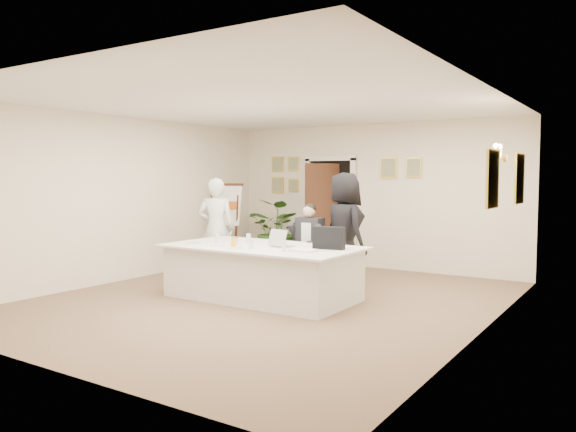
{
  "coord_description": "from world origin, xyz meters",
  "views": [
    {
      "loc": [
        4.59,
        -6.55,
        1.78
      ],
      "look_at": [
        -0.06,
        0.6,
        1.18
      ],
      "focal_mm": 35.0,
      "sensor_mm": 36.0,
      "label": 1
    }
  ],
  "objects_px": {
    "standing_man": "(216,228)",
    "potted_palm": "(278,230)",
    "laptop": "(282,237)",
    "oj_glass": "(234,243)",
    "laptop_bag": "(329,238)",
    "conference_table": "(262,272)",
    "standing_woman": "(344,231)",
    "seated_man": "(308,245)",
    "steel_jug": "(235,241)",
    "paper_stack": "(303,250)",
    "flip_chart": "(230,229)"
  },
  "relations": [
    {
      "from": "conference_table",
      "to": "standing_woman",
      "type": "distance_m",
      "value": 1.58
    },
    {
      "from": "potted_palm",
      "to": "laptop",
      "type": "bearing_deg",
      "value": -55.11
    },
    {
      "from": "seated_man",
      "to": "laptop_bag",
      "type": "xyz_separation_m",
      "value": [
        0.88,
        -0.91,
        0.25
      ]
    },
    {
      "from": "laptop_bag",
      "to": "conference_table",
      "type": "bearing_deg",
      "value": -177.92
    },
    {
      "from": "standing_woman",
      "to": "laptop",
      "type": "distance_m",
      "value": 1.29
    },
    {
      "from": "seated_man",
      "to": "paper_stack",
      "type": "xyz_separation_m",
      "value": [
        0.71,
        -1.32,
        0.11
      ]
    },
    {
      "from": "laptop",
      "to": "seated_man",
      "type": "bearing_deg",
      "value": 109.83
    },
    {
      "from": "conference_table",
      "to": "standing_man",
      "type": "xyz_separation_m",
      "value": [
        -1.62,
        0.88,
        0.49
      ]
    },
    {
      "from": "conference_table",
      "to": "laptop_bag",
      "type": "distance_m",
      "value": 1.15
    },
    {
      "from": "conference_table",
      "to": "flip_chart",
      "type": "bearing_deg",
      "value": 137.54
    },
    {
      "from": "flip_chart",
      "to": "potted_palm",
      "type": "xyz_separation_m",
      "value": [
        0.42,
        1.08,
        -0.09
      ]
    },
    {
      "from": "standing_man",
      "to": "laptop",
      "type": "height_order",
      "value": "standing_man"
    },
    {
      "from": "standing_woman",
      "to": "conference_table",
      "type": "bearing_deg",
      "value": 95.26
    },
    {
      "from": "potted_palm",
      "to": "seated_man",
      "type": "bearing_deg",
      "value": -46.21
    },
    {
      "from": "laptop",
      "to": "laptop_bag",
      "type": "height_order",
      "value": "laptop_bag"
    },
    {
      "from": "conference_table",
      "to": "potted_palm",
      "type": "xyz_separation_m",
      "value": [
        -1.85,
        3.16,
        0.26
      ]
    },
    {
      "from": "seated_man",
      "to": "steel_jug",
      "type": "xyz_separation_m",
      "value": [
        -0.52,
        -1.24,
        0.15
      ]
    },
    {
      "from": "seated_man",
      "to": "laptop_bag",
      "type": "distance_m",
      "value": 1.29
    },
    {
      "from": "flip_chart",
      "to": "laptop_bag",
      "type": "height_order",
      "value": "flip_chart"
    },
    {
      "from": "conference_table",
      "to": "flip_chart",
      "type": "xyz_separation_m",
      "value": [
        -2.27,
        2.08,
        0.36
      ]
    },
    {
      "from": "seated_man",
      "to": "paper_stack",
      "type": "distance_m",
      "value": 1.5
    },
    {
      "from": "standing_woman",
      "to": "steel_jug",
      "type": "xyz_separation_m",
      "value": [
        -1.04,
        -1.47,
        -0.09
      ]
    },
    {
      "from": "flip_chart",
      "to": "standing_woman",
      "type": "height_order",
      "value": "standing_woman"
    },
    {
      "from": "laptop",
      "to": "oj_glass",
      "type": "relative_size",
      "value": 2.63
    },
    {
      "from": "seated_man",
      "to": "laptop",
      "type": "relative_size",
      "value": 3.99
    },
    {
      "from": "standing_man",
      "to": "potted_palm",
      "type": "height_order",
      "value": "standing_man"
    },
    {
      "from": "flip_chart",
      "to": "conference_table",
      "type": "bearing_deg",
      "value": -42.46
    },
    {
      "from": "oj_glass",
      "to": "steel_jug",
      "type": "distance_m",
      "value": 0.27
    },
    {
      "from": "seated_man",
      "to": "standing_man",
      "type": "relative_size",
      "value": 0.78
    },
    {
      "from": "standing_woman",
      "to": "laptop",
      "type": "xyz_separation_m",
      "value": [
        -0.36,
        -1.24,
        -0.01
      ]
    },
    {
      "from": "standing_man",
      "to": "laptop",
      "type": "distance_m",
      "value": 2.07
    },
    {
      "from": "paper_stack",
      "to": "seated_man",
      "type": "bearing_deg",
      "value": 118.31
    },
    {
      "from": "laptop_bag",
      "to": "paper_stack",
      "type": "relative_size",
      "value": 1.34
    },
    {
      "from": "paper_stack",
      "to": "steel_jug",
      "type": "height_order",
      "value": "steel_jug"
    },
    {
      "from": "laptop_bag",
      "to": "paper_stack",
      "type": "bearing_deg",
      "value": -120.82
    },
    {
      "from": "oj_glass",
      "to": "seated_man",
      "type": "bearing_deg",
      "value": 76.02
    },
    {
      "from": "oj_glass",
      "to": "standing_woman",
      "type": "bearing_deg",
      "value": 62.27
    },
    {
      "from": "flip_chart",
      "to": "laptop",
      "type": "bearing_deg",
      "value": -37.81
    },
    {
      "from": "standing_man",
      "to": "potted_palm",
      "type": "distance_m",
      "value": 2.29
    },
    {
      "from": "flip_chart",
      "to": "standing_woman",
      "type": "relative_size",
      "value": 0.87
    },
    {
      "from": "oj_glass",
      "to": "laptop",
      "type": "bearing_deg",
      "value": 40.96
    },
    {
      "from": "paper_stack",
      "to": "oj_glass",
      "type": "xyz_separation_m",
      "value": [
        -1.07,
        -0.14,
        0.05
      ]
    },
    {
      "from": "steel_jug",
      "to": "potted_palm",
      "type": "bearing_deg",
      "value": 113.83
    },
    {
      "from": "flip_chart",
      "to": "standing_man",
      "type": "bearing_deg",
      "value": -61.5
    },
    {
      "from": "conference_table",
      "to": "seated_man",
      "type": "relative_size",
      "value": 2.08
    },
    {
      "from": "flip_chart",
      "to": "standing_man",
      "type": "distance_m",
      "value": 1.37
    },
    {
      "from": "paper_stack",
      "to": "steel_jug",
      "type": "distance_m",
      "value": 1.23
    },
    {
      "from": "laptop",
      "to": "steel_jug",
      "type": "height_order",
      "value": "laptop"
    },
    {
      "from": "seated_man",
      "to": "standing_woman",
      "type": "relative_size",
      "value": 0.74
    },
    {
      "from": "laptop_bag",
      "to": "paper_stack",
      "type": "height_order",
      "value": "laptop_bag"
    }
  ]
}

